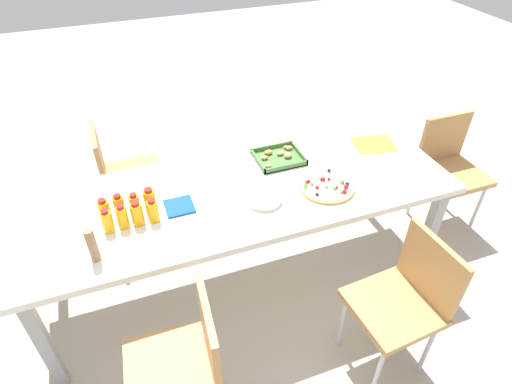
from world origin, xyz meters
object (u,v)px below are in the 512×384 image
(chair_near_right, at_px, (406,296))
(juice_bottle_6, at_px, (135,205))
(napkin_stack, at_px, (179,206))
(juice_bottle_2, at_px, (137,214))
(plate_stack, at_px, (264,199))
(juice_bottle_0, at_px, (107,221))
(juice_bottle_1, at_px, (122,217))
(juice_bottle_5, at_px, (120,207))
(paper_folder, at_px, (374,144))
(chair_near_left, at_px, (185,359))
(juice_bottle_3, at_px, (153,211))
(juice_bottle_7, at_px, (150,201))
(juice_bottle_4, at_px, (105,211))
(snack_tray, at_px, (279,157))
(party_table, at_px, (241,199))
(chair_end, at_px, (449,164))
(chair_far_left, at_px, (121,171))
(fruit_pizza, at_px, (327,186))
(cardboard_tube, at_px, (92,245))

(chair_near_right, distance_m, juice_bottle_6, 1.45)
(napkin_stack, bearing_deg, juice_bottle_2, -166.45)
(juice_bottle_2, xyz_separation_m, plate_stack, (0.66, -0.06, -0.05))
(juice_bottle_0, xyz_separation_m, napkin_stack, (0.37, 0.06, -0.06))
(juice_bottle_1, relative_size, juice_bottle_2, 1.00)
(juice_bottle_5, xyz_separation_m, paper_folder, (1.62, 0.16, -0.07))
(chair_near_left, distance_m, juice_bottle_3, 0.73)
(plate_stack, bearing_deg, juice_bottle_7, 167.59)
(juice_bottle_4, relative_size, snack_tray, 0.48)
(napkin_stack, bearing_deg, juice_bottle_0, -171.13)
(juice_bottle_1, relative_size, plate_stack, 0.73)
(paper_folder, bearing_deg, chair_near_right, -111.12)
(juice_bottle_0, distance_m, snack_tray, 1.09)
(party_table, xyz_separation_m, napkin_stack, (-0.35, -0.03, 0.07))
(chair_end, bearing_deg, party_table, 3.20)
(chair_near_right, height_order, juice_bottle_3, juice_bottle_3)
(chair_far_left, bearing_deg, juice_bottle_2, 2.19)
(chair_end, relative_size, snack_tray, 2.90)
(juice_bottle_6, distance_m, fruit_pizza, 1.05)
(fruit_pizza, relative_size, napkin_stack, 2.12)
(plate_stack, height_order, napkin_stack, plate_stack)
(cardboard_tube, height_order, paper_folder, cardboard_tube)
(chair_near_right, height_order, juice_bottle_0, juice_bottle_0)
(juice_bottle_7, bearing_deg, snack_tray, 15.45)
(juice_bottle_2, distance_m, juice_bottle_7, 0.11)
(chair_near_right, height_order, chair_far_left, same)
(juice_bottle_7, relative_size, napkin_stack, 0.99)
(juice_bottle_5, bearing_deg, juice_bottle_6, 1.48)
(party_table, distance_m, cardboard_tube, 0.85)
(chair_end, xyz_separation_m, juice_bottle_0, (-2.32, -0.17, 0.32))
(chair_end, xyz_separation_m, juice_bottle_6, (-2.17, -0.09, 0.32))
(juice_bottle_2, relative_size, fruit_pizza, 0.43)
(juice_bottle_1, xyz_separation_m, napkin_stack, (0.29, 0.05, -0.06))
(fruit_pizza, bearing_deg, juice_bottle_2, 176.44)
(juice_bottle_6, xyz_separation_m, juice_bottle_7, (0.08, -0.00, 0.01))
(fruit_pizza, height_order, snack_tray, fruit_pizza)
(party_table, distance_m, chair_near_left, 0.92)
(chair_near_right, distance_m, juice_bottle_4, 1.58)
(juice_bottle_2, distance_m, fruit_pizza, 1.04)
(snack_tray, bearing_deg, party_table, -146.03)
(fruit_pizza, bearing_deg, juice_bottle_3, 176.40)
(chair_near_right, bearing_deg, juice_bottle_6, 51.90)
(juice_bottle_4, height_order, juice_bottle_6, juice_bottle_4)
(party_table, relative_size, chair_near_left, 2.93)
(chair_end, height_order, juice_bottle_3, juice_bottle_3)
(juice_bottle_3, xyz_separation_m, cardboard_tube, (-0.30, -0.17, 0.03))
(juice_bottle_5, distance_m, juice_bottle_7, 0.15)
(party_table, xyz_separation_m, fruit_pizza, (0.47, -0.14, 0.08))
(juice_bottle_5, height_order, snack_tray, juice_bottle_5)
(juice_bottle_3, relative_size, juice_bottle_6, 1.01)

